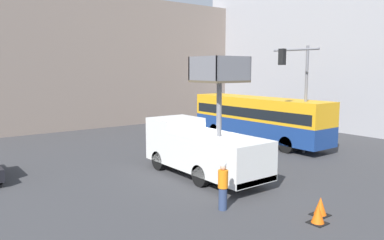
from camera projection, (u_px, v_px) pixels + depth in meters
name	position (u px, v px, depth m)	size (l,w,h in m)	color
ground_plane	(204.00, 175.00, 18.62)	(120.00, 120.00, 0.00)	#38383A
building_backdrop_far	(57.00, 62.00, 35.69)	(44.00, 10.00, 11.90)	gray
building_backdrop_side	(348.00, 55.00, 35.41)	(10.00, 28.00, 13.14)	#9E9EA3
utility_truck	(202.00, 147.00, 18.26)	(2.43, 7.07, 5.80)	silver
city_bus	(258.00, 116.00, 26.74)	(2.44, 11.18, 3.25)	navy
traffic_light_pole	(298.00, 83.00, 22.39)	(3.15, 2.90, 6.68)	slate
road_worker_near_truck	(223.00, 186.00, 13.91)	(0.38, 0.38, 1.87)	navy
road_worker_directing	(259.00, 155.00, 19.23)	(0.38, 0.38, 1.76)	navy
traffic_cone_near_truck	(318.00, 215.00, 12.75)	(0.58, 0.58, 0.66)	black
traffic_cone_mid_road	(320.00, 207.00, 13.47)	(0.59, 0.59, 0.67)	black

